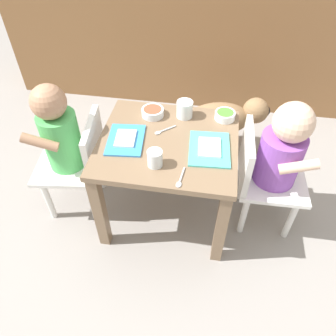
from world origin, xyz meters
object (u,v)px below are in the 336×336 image
Objects in this scene: dining_table at (168,156)px; seated_child_right at (278,154)px; spoon_by_right_tray at (180,179)px; food_tray_right at (209,148)px; water_cup_left at (155,159)px; water_cup_right at (185,110)px; dog at (225,118)px; veggie_bowl_near at (225,115)px; seated_child_left at (64,139)px; spoon_by_left_tray at (163,131)px; food_tray_left at (126,139)px; cereal_bowl_left_side at (153,112)px.

seated_child_right is at bearing 4.66° from dining_table.
food_tray_right is at bearing 63.57° from spoon_by_right_tray.
water_cup_right is (0.07, 0.32, 0.00)m from water_cup_left.
food_tray_right is at bearing -97.00° from dog.
seated_child_left is at bearing -162.92° from veggie_bowl_near.
veggie_bowl_near is at bearing 27.70° from spoon_by_left_tray.
water_cup_left is at bearing -102.06° from water_cup_right.
seated_child_left is (-0.44, -0.02, 0.04)m from dining_table.
veggie_bowl_near is at bearing 40.56° from dining_table.
food_tray_left is at bearing -126.53° from dog.
dog is at bearing 68.56° from water_cup_left.
water_cup_left is at bearing -111.44° from dog.
cereal_bowl_left_side reaches higher than spoon_by_right_tray.
seated_child_left is 0.44m from water_cup_left.
cereal_bowl_left_side is at bearing -174.95° from veggie_bowl_near.
dining_table is 0.19m from food_tray_left.
veggie_bowl_near is (-0.02, -0.33, 0.25)m from dog.
veggie_bowl_near reaches higher than dining_table.
seated_child_right reaches higher than food_tray_left.
spoon_by_left_tray reaches higher than dog.
food_tray_right is 0.22m from veggie_bowl_near.
cereal_bowl_left_side is at bearing 102.87° from water_cup_left.
dining_table is 0.11m from spoon_by_left_tray.
seated_child_left is at bearing 159.97° from spoon_by_right_tray.
dining_table is at bearing 170.85° from food_tray_right.
seated_child_right is 0.43m from spoon_by_right_tray.
food_tray_right is at bearing -1.01° from seated_child_left.
veggie_bowl_near is at bearing 76.87° from food_tray_right.
spoon_by_right_tray is at bearing -109.47° from veggie_bowl_near.
spoon_by_right_tray is (0.11, -0.26, 0.00)m from spoon_by_left_tray.
veggie_bowl_near is at bearing 146.35° from seated_child_right.
food_tray_left is 0.30m from spoon_by_right_tray.
spoon_by_left_tray is at bearing 177.55° from seated_child_right.
seated_child_left is at bearing -141.78° from dog.
seated_child_left reaches higher than food_tray_left.
water_cup_right is (-0.39, 0.14, 0.07)m from seated_child_right.
seated_child_right is 0.42m from water_cup_right.
seated_child_right is 0.47m from spoon_by_left_tray.
dog is 0.41m from veggie_bowl_near.
dog is 7.25× the size of water_cup_left.
veggie_bowl_near is 0.28m from spoon_by_left_tray.
food_tray_left is 0.16m from spoon_by_left_tray.
seated_child_left is at bearing -177.89° from dining_table.
spoon_by_right_tray reaches higher than dog.
water_cup_right is at bearing 6.90° from cereal_bowl_left_side.
spoon_by_left_tray is (-0.26, -0.45, 0.23)m from dog.
spoon_by_left_tray is (0.06, -0.10, -0.01)m from cereal_bowl_left_side.
dining_table is 0.44m from seated_child_right.
food_tray_right is (0.33, 0.00, -0.00)m from food_tray_left.
water_cup_right is 0.14m from cereal_bowl_left_side.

